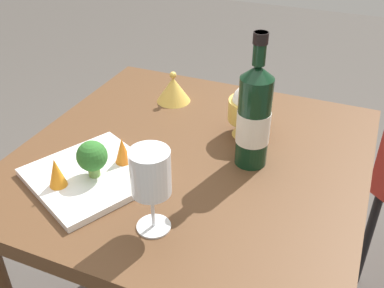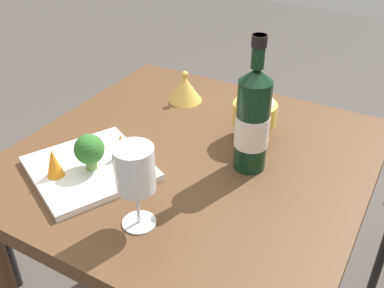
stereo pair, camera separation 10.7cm
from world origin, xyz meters
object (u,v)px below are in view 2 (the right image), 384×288
(carrot_garnish_right, at_px, (121,146))
(carrot_garnish_left, at_px, (54,163))
(rice_bowl, at_px, (255,113))
(serving_plate, at_px, (90,168))
(broccoli_floret, at_px, (89,150))
(wine_bottle, at_px, (253,120))
(rice_bowl_lid, at_px, (185,89))
(wine_glass, at_px, (135,171))

(carrot_garnish_right, bearing_deg, carrot_garnish_left, 146.82)
(rice_bowl, xyz_separation_m, serving_plate, (-0.32, 0.27, -0.07))
(broccoli_floret, bearing_deg, wine_bottle, -55.50)
(carrot_garnish_left, xyz_separation_m, carrot_garnish_right, (0.13, -0.08, -0.00))
(wine_bottle, height_order, serving_plate, wine_bottle)
(carrot_garnish_left, bearing_deg, wine_bottle, -52.91)
(serving_plate, xyz_separation_m, carrot_garnish_right, (0.07, -0.04, 0.04))
(rice_bowl_lid, bearing_deg, wine_glass, -159.42)
(broccoli_floret, bearing_deg, carrot_garnish_left, 139.00)
(rice_bowl_lid, xyz_separation_m, carrot_garnish_right, (-0.35, -0.03, 0.01))
(wine_glass, relative_size, carrot_garnish_left, 2.64)
(wine_glass, height_order, carrot_garnish_left, wine_glass)
(wine_bottle, xyz_separation_m, serving_plate, (-0.20, 0.31, -0.12))
(serving_plate, distance_m, carrot_garnish_left, 0.09)
(wine_glass, relative_size, carrot_garnish_right, 2.86)
(broccoli_floret, relative_size, carrot_garnish_right, 1.37)
(wine_glass, xyz_separation_m, rice_bowl_lid, (0.50, 0.19, -0.09))
(rice_bowl, bearing_deg, carrot_garnish_right, 138.43)
(broccoli_floret, bearing_deg, carrot_garnish_right, -25.14)
(wine_bottle, height_order, wine_glass, wine_bottle)
(wine_glass, distance_m, carrot_garnish_left, 0.25)
(rice_bowl, distance_m, carrot_garnish_left, 0.49)
(rice_bowl, bearing_deg, broccoli_floret, 141.46)
(rice_bowl_lid, relative_size, carrot_garnish_right, 1.60)
(wine_glass, bearing_deg, rice_bowl_lid, 20.58)
(wine_glass, bearing_deg, broccoli_floret, 66.47)
(rice_bowl, height_order, carrot_garnish_right, rice_bowl)
(serving_plate, height_order, carrot_garnish_left, carrot_garnish_left)
(broccoli_floret, bearing_deg, rice_bowl, -38.54)
(rice_bowl, bearing_deg, rice_bowl_lid, 69.46)
(rice_bowl, xyz_separation_m, broccoli_floret, (-0.32, 0.26, -0.01))
(serving_plate, bearing_deg, carrot_garnish_right, -34.70)
(wine_glass, relative_size, broccoli_floret, 2.09)
(carrot_garnish_left, bearing_deg, carrot_garnish_right, -33.18)
(serving_plate, bearing_deg, carrot_garnish_left, 148.39)
(wine_glass, height_order, rice_bowl, wine_glass)
(serving_plate, height_order, broccoli_floret, broccoli_floret)
(rice_bowl, bearing_deg, wine_glass, 170.18)
(wine_glass, height_order, broccoli_floret, wine_glass)
(rice_bowl, relative_size, carrot_garnish_left, 2.09)
(wine_glass, bearing_deg, carrot_garnish_left, 84.85)
(serving_plate, xyz_separation_m, broccoli_floret, (-0.00, -0.01, 0.06))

